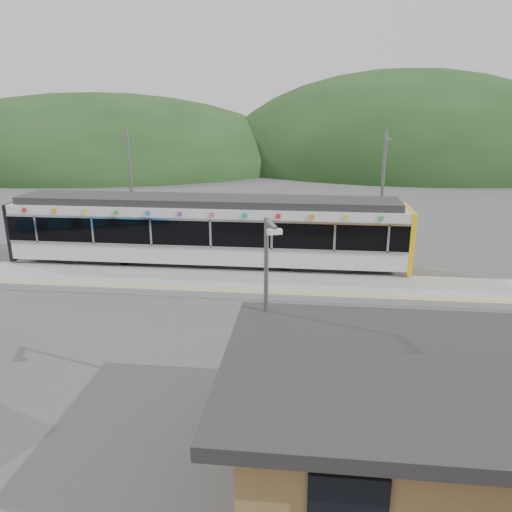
# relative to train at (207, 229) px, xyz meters

# --- Properties ---
(ground) EXTENTS (120.00, 120.00, 0.00)m
(ground) POSITION_rel_train_xyz_m (2.10, -6.00, -2.06)
(ground) COLOR #4C4C4F
(ground) RESTS_ON ground
(hills) EXTENTS (146.00, 149.00, 26.00)m
(hills) POSITION_rel_train_xyz_m (8.29, -0.71, -2.06)
(hills) COLOR #1E3D19
(hills) RESTS_ON ground
(platform) EXTENTS (26.00, 3.20, 0.30)m
(platform) POSITION_rel_train_xyz_m (2.10, -2.70, -1.91)
(platform) COLOR #9E9E99
(platform) RESTS_ON ground
(yellow_line) EXTENTS (26.00, 0.10, 0.01)m
(yellow_line) POSITION_rel_train_xyz_m (2.10, -4.00, -1.76)
(yellow_line) COLOR yellow
(yellow_line) RESTS_ON platform
(train) EXTENTS (20.44, 3.01, 3.74)m
(train) POSITION_rel_train_xyz_m (0.00, 0.00, 0.00)
(train) COLOR black
(train) RESTS_ON ground
(catenary_mast_west) EXTENTS (0.18, 1.80, 7.00)m
(catenary_mast_west) POSITION_rel_train_xyz_m (-4.90, 2.56, 1.58)
(catenary_mast_west) COLOR slate
(catenary_mast_west) RESTS_ON ground
(catenary_mast_east) EXTENTS (0.18, 1.80, 7.00)m
(catenary_mast_east) POSITION_rel_train_xyz_m (9.10, 2.56, 1.58)
(catenary_mast_east) COLOR slate
(catenary_mast_east) RESTS_ON ground
(station_shelter) EXTENTS (9.20, 6.20, 3.00)m
(station_shelter) POSITION_rel_train_xyz_m (8.10, -15.00, -0.51)
(station_shelter) COLOR olive
(station_shelter) RESTS_ON ground
(lamp_post) EXTENTS (0.40, 1.03, 5.54)m
(lamp_post) POSITION_rel_train_xyz_m (4.20, -12.56, 1.25)
(lamp_post) COLOR slate
(lamp_post) RESTS_ON ground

